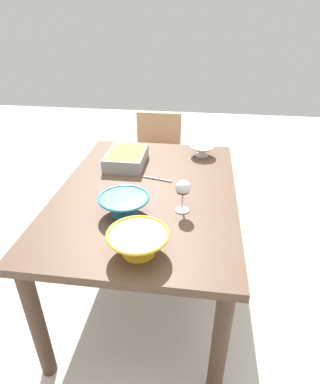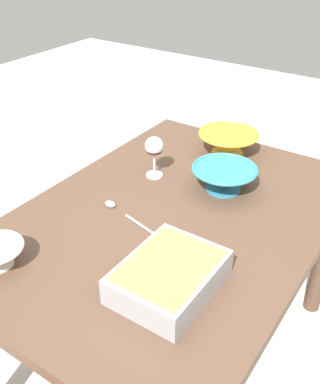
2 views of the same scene
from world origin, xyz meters
The scene contains 9 objects.
ground_plane centered at (0.00, 0.00, 0.00)m, with size 8.00×8.00×0.00m, color beige.
dining_table centered at (0.00, 0.00, 0.62)m, with size 1.34×0.93×0.72m.
chair centered at (1.02, 0.10, 0.45)m, with size 0.44×0.40×0.80m.
wine_glass centered at (-0.18, -0.20, 0.84)m, with size 0.07×0.07×0.16m.
casserole_dish centered at (0.30, 0.18, 0.77)m, with size 0.30×0.23×0.08m.
mixing_bowl centered at (-0.24, 0.07, 0.77)m, with size 0.24×0.24×0.09m.
small_bowl centered at (-0.50, -0.05, 0.78)m, with size 0.25×0.25×0.10m.
serving_bowl centered at (0.49, -0.28, 0.76)m, with size 0.16×0.16×0.07m.
serving_spoon centered at (0.09, -0.14, 0.73)m, with size 0.08×0.28×0.01m.
Camera 1 is at (-1.47, -0.27, 1.57)m, focal length 30.09 mm.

